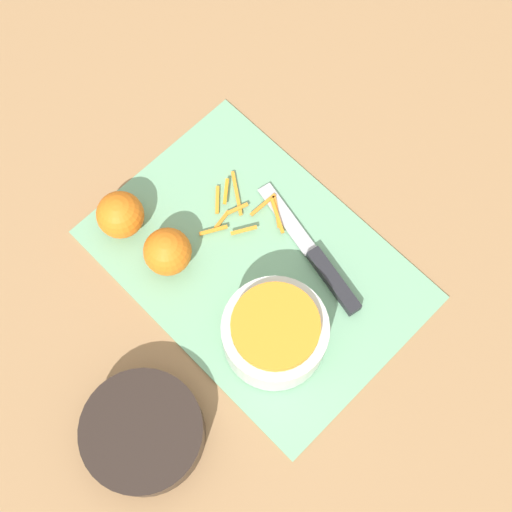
# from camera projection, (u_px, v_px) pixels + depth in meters

# --- Properties ---
(ground_plane) EXTENTS (4.00, 4.00, 0.00)m
(ground_plane) POSITION_uv_depth(u_px,v_px,m) (256.00, 265.00, 1.02)
(ground_plane) COLOR #9E754C
(cutting_board) EXTENTS (0.45, 0.32, 0.01)m
(cutting_board) POSITION_uv_depth(u_px,v_px,m) (256.00, 264.00, 1.02)
(cutting_board) COLOR #75AD84
(cutting_board) RESTS_ON ground_plane
(bowl_speckled) EXTENTS (0.14, 0.14, 0.08)m
(bowl_speckled) POSITION_uv_depth(u_px,v_px,m) (275.00, 333.00, 0.94)
(bowl_speckled) COLOR silver
(bowl_speckled) RESTS_ON cutting_board
(bowl_dark) EXTENTS (0.16, 0.16, 0.05)m
(bowl_dark) POSITION_uv_depth(u_px,v_px,m) (143.00, 432.00, 0.91)
(bowl_dark) COLOR black
(bowl_dark) RESTS_ON ground_plane
(knife) EXTENTS (0.23, 0.07, 0.02)m
(knife) POSITION_uv_depth(u_px,v_px,m) (324.00, 268.00, 1.01)
(knife) COLOR #232328
(knife) RESTS_ON cutting_board
(orange_left) EXTENTS (0.07, 0.07, 0.07)m
(orange_left) POSITION_uv_depth(u_px,v_px,m) (168.00, 252.00, 0.99)
(orange_left) COLOR orange
(orange_left) RESTS_ON cutting_board
(orange_right) EXTENTS (0.07, 0.07, 0.07)m
(orange_right) POSITION_uv_depth(u_px,v_px,m) (120.00, 215.00, 1.00)
(orange_right) COLOR orange
(orange_right) RESTS_ON cutting_board
(peel_pile) EXTENTS (0.13, 0.12, 0.01)m
(peel_pile) POSITION_uv_depth(u_px,v_px,m) (244.00, 209.00, 1.04)
(peel_pile) COLOR orange
(peel_pile) RESTS_ON cutting_board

